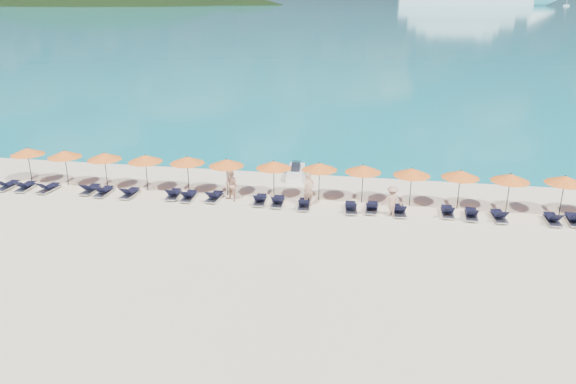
# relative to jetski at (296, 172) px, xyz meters

# --- Properties ---
(ground) EXTENTS (1400.00, 1400.00, 0.00)m
(ground) POSITION_rel_jetski_xyz_m (0.57, -9.16, -0.39)
(ground) COLOR beige
(sea) EXTENTS (1600.00, 1300.00, 0.01)m
(sea) POSITION_rel_jetski_xyz_m (0.57, 650.84, -0.38)
(sea) COLOR #1FA9B2
(sea) RESTS_ON ground
(headland_main) EXTENTS (374.00, 242.00, 126.50)m
(headland_main) POSITION_rel_jetski_xyz_m (-299.43, 530.84, -38.39)
(headland_main) COLOR black
(headland_main) RESTS_ON ground
(headland_small) EXTENTS (162.00, 126.00, 85.50)m
(headland_small) POSITION_rel_jetski_xyz_m (-149.43, 550.84, -35.39)
(headland_small) COLOR black
(headland_small) RESTS_ON ground
(sailboat_far) EXTENTS (5.12, 1.71, 9.38)m
(sailboat_far) POSITION_rel_jetski_xyz_m (164.98, 553.76, 0.58)
(sailboat_far) COLOR white
(sailboat_far) RESTS_ON ground
(jetski) EXTENTS (1.20, 2.70, 0.94)m
(jetski) POSITION_rel_jetski_xyz_m (0.00, 0.00, 0.00)
(jetski) COLOR white
(jetski) RESTS_ON ground
(beachgoer_a) EXTENTS (0.84, 0.82, 1.95)m
(beachgoer_a) POSITION_rel_jetski_xyz_m (1.53, -4.92, 0.59)
(beachgoer_a) COLOR tan
(beachgoer_a) RESTS_ON ground
(beachgoer_b) EXTENTS (1.02, 0.88, 1.82)m
(beachgoer_b) POSITION_rel_jetski_xyz_m (-2.97, -4.88, 0.52)
(beachgoer_b) COLOR tan
(beachgoer_b) RESTS_ON ground
(beachgoer_c) EXTENTS (1.11, 0.53, 1.71)m
(beachgoer_c) POSITION_rel_jetski_xyz_m (6.12, -5.62, 0.47)
(beachgoer_c) COLOR tan
(beachgoer_c) RESTS_ON ground
(umbrella_0) EXTENTS (2.10, 2.10, 2.28)m
(umbrella_0) POSITION_rel_jetski_xyz_m (-16.35, -3.81, 1.63)
(umbrella_0) COLOR black
(umbrella_0) RESTS_ON ground
(umbrella_1) EXTENTS (2.10, 2.10, 2.28)m
(umbrella_1) POSITION_rel_jetski_xyz_m (-13.74, -3.96, 1.63)
(umbrella_1) COLOR black
(umbrella_1) RESTS_ON ground
(umbrella_2) EXTENTS (2.10, 2.10, 2.28)m
(umbrella_2) POSITION_rel_jetski_xyz_m (-11.10, -3.99, 1.63)
(umbrella_2) COLOR black
(umbrella_2) RESTS_ON ground
(umbrella_3) EXTENTS (2.10, 2.10, 2.28)m
(umbrella_3) POSITION_rel_jetski_xyz_m (-8.46, -4.03, 1.63)
(umbrella_3) COLOR black
(umbrella_3) RESTS_ON ground
(umbrella_4) EXTENTS (2.10, 2.10, 2.28)m
(umbrella_4) POSITION_rel_jetski_xyz_m (-5.88, -3.89, 1.63)
(umbrella_4) COLOR black
(umbrella_4) RESTS_ON ground
(umbrella_5) EXTENTS (2.10, 2.10, 2.28)m
(umbrella_5) POSITION_rel_jetski_xyz_m (-3.44, -4.02, 1.63)
(umbrella_5) COLOR black
(umbrella_5) RESTS_ON ground
(umbrella_6) EXTENTS (2.10, 2.10, 2.28)m
(umbrella_6) POSITION_rel_jetski_xyz_m (-0.65, -3.95, 1.63)
(umbrella_6) COLOR black
(umbrella_6) RESTS_ON ground
(umbrella_7) EXTENTS (2.10, 2.10, 2.28)m
(umbrella_7) POSITION_rel_jetski_xyz_m (1.97, -3.82, 1.63)
(umbrella_7) COLOR black
(umbrella_7) RESTS_ON ground
(umbrella_8) EXTENTS (2.10, 2.10, 2.28)m
(umbrella_8) POSITION_rel_jetski_xyz_m (4.45, -3.83, 1.63)
(umbrella_8) COLOR black
(umbrella_8) RESTS_ON ground
(umbrella_9) EXTENTS (2.10, 2.10, 2.28)m
(umbrella_9) POSITION_rel_jetski_xyz_m (7.12, -3.98, 1.63)
(umbrella_9) COLOR black
(umbrella_9) RESTS_ON ground
(umbrella_10) EXTENTS (2.10, 2.10, 2.28)m
(umbrella_10) POSITION_rel_jetski_xyz_m (9.72, -3.91, 1.63)
(umbrella_10) COLOR black
(umbrella_10) RESTS_ON ground
(umbrella_11) EXTENTS (2.10, 2.10, 2.28)m
(umbrella_11) POSITION_rel_jetski_xyz_m (12.28, -4.07, 1.63)
(umbrella_11) COLOR black
(umbrella_11) RESTS_ON ground
(umbrella_12) EXTENTS (2.10, 2.10, 2.28)m
(umbrella_12) POSITION_rel_jetski_xyz_m (15.05, -3.96, 1.63)
(umbrella_12) COLOR black
(umbrella_12) RESTS_ON ground
(lounger_0) EXTENTS (0.70, 1.73, 0.66)m
(lounger_0) POSITION_rel_jetski_xyz_m (-17.01, -5.26, -0.15)
(lounger_0) COLOR silver
(lounger_0) RESTS_ON ground
(lounger_1) EXTENTS (0.75, 1.74, 0.66)m
(lounger_1) POSITION_rel_jetski_xyz_m (-15.81, -5.25, -0.15)
(lounger_1) COLOR silver
(lounger_1) RESTS_ON ground
(lounger_2) EXTENTS (0.77, 1.75, 0.66)m
(lounger_2) POSITION_rel_jetski_xyz_m (-14.28, -5.27, -0.15)
(lounger_2) COLOR silver
(lounger_2) RESTS_ON ground
(lounger_3) EXTENTS (0.62, 1.70, 0.66)m
(lounger_3) POSITION_rel_jetski_xyz_m (-11.68, -5.02, -0.15)
(lounger_3) COLOR silver
(lounger_3) RESTS_ON ground
(lounger_4) EXTENTS (0.66, 1.71, 0.66)m
(lounger_4) POSITION_rel_jetski_xyz_m (-10.70, -5.25, -0.15)
(lounger_4) COLOR silver
(lounger_4) RESTS_ON ground
(lounger_5) EXTENTS (0.65, 1.71, 0.66)m
(lounger_5) POSITION_rel_jetski_xyz_m (-9.04, -5.26, -0.15)
(lounger_5) COLOR silver
(lounger_5) RESTS_ON ground
(lounger_6) EXTENTS (0.78, 1.75, 0.66)m
(lounger_6) POSITION_rel_jetski_xyz_m (-6.43, -5.00, -0.15)
(lounger_6) COLOR silver
(lounger_6) RESTS_ON ground
(lounger_7) EXTENTS (0.69, 1.72, 0.66)m
(lounger_7) POSITION_rel_jetski_xyz_m (-5.46, -5.14, -0.15)
(lounger_7) COLOR silver
(lounger_7) RESTS_ON ground
(lounger_8) EXTENTS (0.70, 1.73, 0.66)m
(lounger_8) POSITION_rel_jetski_xyz_m (-3.96, -4.98, -0.15)
(lounger_8) COLOR silver
(lounger_8) RESTS_ON ground
(lounger_9) EXTENTS (0.75, 1.74, 0.66)m
(lounger_9) POSITION_rel_jetski_xyz_m (-1.24, -5.03, -0.15)
(lounger_9) COLOR silver
(lounger_9) RESTS_ON ground
(lounger_10) EXTENTS (0.70, 1.73, 0.66)m
(lounger_10) POSITION_rel_jetski_xyz_m (-0.20, -5.12, -0.15)
(lounger_10) COLOR silver
(lounger_10) RESTS_ON ground
(lounger_11) EXTENTS (0.78, 1.75, 0.66)m
(lounger_11) POSITION_rel_jetski_xyz_m (1.32, -5.28, -0.15)
(lounger_11) COLOR silver
(lounger_11) RESTS_ON ground
(lounger_12) EXTENTS (0.79, 1.76, 0.66)m
(lounger_12) POSITION_rel_jetski_xyz_m (3.94, -5.36, -0.15)
(lounger_12) COLOR silver
(lounger_12) RESTS_ON ground
(lounger_13) EXTENTS (0.69, 1.73, 0.66)m
(lounger_13) POSITION_rel_jetski_xyz_m (5.06, -5.15, -0.15)
(lounger_13) COLOR silver
(lounger_13) RESTS_ON ground
(lounger_14) EXTENTS (0.78, 1.75, 0.66)m
(lounger_14) POSITION_rel_jetski_xyz_m (6.55, -5.33, -0.15)
(lounger_14) COLOR silver
(lounger_14) RESTS_ON ground
(lounger_15) EXTENTS (0.63, 1.70, 0.66)m
(lounger_15) POSITION_rel_jetski_xyz_m (9.10, -5.05, -0.15)
(lounger_15) COLOR silver
(lounger_15) RESTS_ON ground
(lounger_16) EXTENTS (0.71, 1.73, 0.66)m
(lounger_16) POSITION_rel_jetski_xyz_m (10.32, -5.21, -0.15)
(lounger_16) COLOR silver
(lounger_16) RESTS_ON ground
(lounger_17) EXTENTS (0.76, 1.74, 0.66)m
(lounger_17) POSITION_rel_jetski_xyz_m (11.72, -5.23, -0.15)
(lounger_17) COLOR silver
(lounger_17) RESTS_ON ground
(lounger_18) EXTENTS (0.64, 1.71, 0.66)m
(lounger_18) POSITION_rel_jetski_xyz_m (14.39, -5.19, -0.15)
(lounger_18) COLOR silver
(lounger_18) RESTS_ON ground
(lounger_19) EXTENTS (0.72, 1.73, 0.66)m
(lounger_19) POSITION_rel_jetski_xyz_m (15.46, -5.06, -0.15)
(lounger_19) COLOR silver
(lounger_19) RESTS_ON ground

